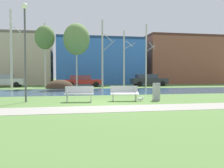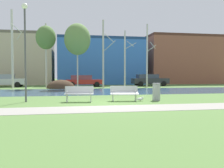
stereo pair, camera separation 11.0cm
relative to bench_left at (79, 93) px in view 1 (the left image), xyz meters
The scene contains 21 objects.
ground_plane 9.16m from the bench_left, 81.96° to the left, with size 120.00×120.00×0.00m, color #517538.
paved_path_strip 3.23m from the bench_left, 66.42° to the right, with size 60.00×2.04×0.01m, color gray.
river_band 8.06m from the bench_left, 80.86° to the left, with size 80.00×8.12×0.01m, color #33516B.
soil_mound 13.52m from the bench_left, 96.44° to the left, with size 3.06×2.65×1.89m, color #423021.
bench_left is the anchor object (origin of this frame).
bench_right 2.58m from the bench_left, ahead, with size 1.66×0.76×0.87m.
trash_bin 4.52m from the bench_left, ahead, with size 0.48×0.48×1.02m.
seagull 3.49m from the bench_left, ahead, with size 0.43×0.16×0.26m.
streetlamp 4.31m from the bench_left, behind, with size 0.32×0.32×5.43m.
birch_far_left 15.90m from the bench_left, 115.46° to the left, with size 1.24×2.03×8.53m.
birch_left 15.39m from the bench_left, 102.50° to the left, with size 2.20×2.20×7.23m.
birch_center_left 13.84m from the bench_left, 88.63° to the left, with size 2.86×2.86×7.08m.
birch_center 13.90m from the bench_left, 76.21° to the left, with size 1.48×2.49×7.61m.
birch_center_right 15.98m from the bench_left, 67.38° to the left, with size 1.45×2.46×6.76m.
birch_right 16.43m from the bench_left, 58.02° to the left, with size 1.18×2.10×7.47m.
parked_van_nearest_silver 18.89m from the bench_left, 115.93° to the left, with size 4.61×2.07×1.54m.
parked_sedan_second_red 16.20m from the bench_left, 86.13° to the left, with size 4.53×2.13×1.43m.
parked_hatch_third_dark 19.20m from the bench_left, 59.37° to the left, with size 4.75×2.00×1.55m.
building_beige_block 26.06m from the bench_left, 111.65° to the left, with size 13.00×6.46×7.56m.
building_blue_store 24.99m from the bench_left, 80.13° to the left, with size 13.06×7.90×7.09m.
building_brick_low 30.93m from the bench_left, 52.00° to the left, with size 14.01×7.07×7.86m.
Camera 1 is at (-1.86, -12.29, 1.54)m, focal length 37.91 mm.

